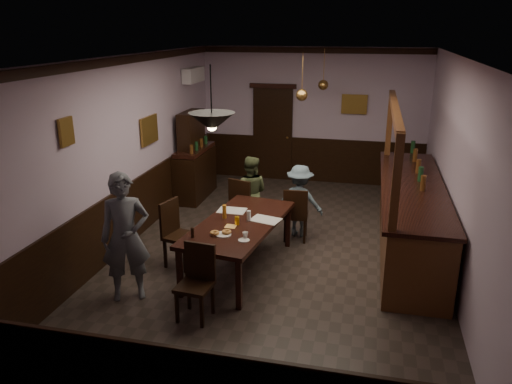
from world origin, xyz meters
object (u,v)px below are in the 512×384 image
(person_seated_left, at_px, (250,193))
(pendant_brass_mid, at_px, (302,95))
(chair_side, at_px, (176,230))
(dining_table, at_px, (239,226))
(bar_counter, at_px, (410,215))
(coffee_cup, at_px, (245,235))
(soda_can, at_px, (237,221))
(chair_far_right, at_px, (296,212))
(person_seated_right, at_px, (300,201))
(pendant_iron, at_px, (212,122))
(person_standing, at_px, (126,237))
(chair_far_left, at_px, (243,204))
(sideboard, at_px, (194,164))
(pendant_brass_far, at_px, (323,85))
(chair_near, at_px, (197,278))

(person_seated_left, height_order, pendant_brass_mid, pendant_brass_mid)
(chair_side, xyz_separation_m, person_seated_left, (0.72, 1.66, 0.10))
(dining_table, relative_size, bar_counter, 0.57)
(coffee_cup, relative_size, soda_can, 0.67)
(chair_far_right, distance_m, coffee_cup, 1.82)
(chair_side, height_order, person_seated_right, person_seated_right)
(coffee_cup, bearing_deg, pendant_iron, -136.36)
(person_seated_left, bearing_deg, person_standing, 68.05)
(chair_far_left, distance_m, pendant_iron, 2.78)
(person_standing, relative_size, pendant_brass_mid, 2.11)
(chair_far_left, height_order, person_seated_left, person_seated_left)
(sideboard, bearing_deg, person_seated_left, -42.08)
(pendant_brass_far, bearing_deg, coffee_cup, -97.07)
(dining_table, bearing_deg, chair_far_right, 62.01)
(person_standing, height_order, soda_can, person_standing)
(chair_side, height_order, sideboard, sideboard)
(pendant_iron, bearing_deg, pendant_brass_far, 79.08)
(person_seated_right, xyz_separation_m, pendant_brass_far, (0.10, 2.24, 1.68))
(pendant_brass_far, bearing_deg, person_seated_left, -115.10)
(person_seated_left, xyz_separation_m, pendant_brass_mid, (0.79, 0.51, 1.65))
(chair_far_left, bearing_deg, pendant_brass_mid, -118.02)
(chair_side, distance_m, sideboard, 3.14)
(soda_can, bearing_deg, sideboard, 119.59)
(soda_can, xyz_separation_m, pendant_brass_far, (0.76, 3.82, 1.49))
(pendant_iron, bearing_deg, coffee_cup, 35.70)
(person_seated_right, bearing_deg, pendant_iron, 77.76)
(chair_near, bearing_deg, coffee_cup, 67.24)
(chair_far_right, bearing_deg, person_standing, 47.07)
(person_seated_left, distance_m, sideboard, 2.05)
(chair_far_left, xyz_separation_m, person_seated_left, (0.05, 0.27, 0.11))
(soda_can, relative_size, sideboard, 0.07)
(chair_side, xyz_separation_m, pendant_brass_mid, (1.51, 2.16, 1.75))
(chair_far_left, relative_size, chair_far_right, 1.08)
(chair_side, xyz_separation_m, person_standing, (-0.26, -1.03, 0.31))
(chair_side, xyz_separation_m, pendant_iron, (0.84, -0.73, 1.79))
(chair_side, distance_m, pendant_iron, 2.10)
(bar_counter, distance_m, pendant_brass_far, 3.42)
(dining_table, bearing_deg, chair_far_left, 102.19)
(soda_can, distance_m, sideboard, 3.55)
(dining_table, height_order, chair_near, chair_near)
(bar_counter, xyz_separation_m, pendant_brass_mid, (-1.89, 0.82, 1.72))
(chair_far_left, bearing_deg, chair_far_right, -168.41)
(pendant_iron, bearing_deg, chair_far_right, 69.42)
(dining_table, bearing_deg, chair_near, -98.07)
(chair_far_right, relative_size, coffee_cup, 11.45)
(soda_can, relative_size, pendant_brass_mid, 0.15)
(pendant_iron, bearing_deg, chair_far_left, 94.74)
(chair_near, xyz_separation_m, chair_side, (-0.76, 1.25, 0.04))
(chair_far_left, bearing_deg, bar_counter, -161.67)
(soda_can, height_order, pendant_brass_mid, pendant_brass_mid)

